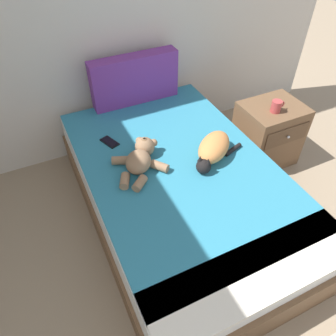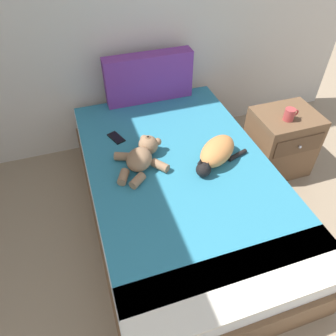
{
  "view_description": "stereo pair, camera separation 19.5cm",
  "coord_description": "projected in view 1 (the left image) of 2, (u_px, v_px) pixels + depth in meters",
  "views": [
    {
      "loc": [
        0.86,
        1.63,
        1.98
      ],
      "look_at": [
        1.52,
        3.02,
        0.53
      ],
      "focal_mm": 34.37,
      "sensor_mm": 36.0,
      "label": 1
    },
    {
      "loc": [
        1.04,
        1.56,
        1.98
      ],
      "look_at": [
        1.52,
        3.02,
        0.53
      ],
      "focal_mm": 34.37,
      "sensor_mm": 36.0,
      "label": 2
    }
  ],
  "objects": [
    {
      "name": "patterned_cushion",
      "position": [
        135.0,
        79.0,
        2.65
      ],
      "size": [
        0.73,
        0.13,
        0.4
      ],
      "color": "#72338C",
      "rests_on": "bed"
    },
    {
      "name": "ground_plane",
      "position": [
        280.0,
        318.0,
        1.93
      ],
      "size": [
        10.23,
        10.23,
        0.0
      ],
      "primitive_type": "plane",
      "color": "gray"
    },
    {
      "name": "mug",
      "position": [
        276.0,
        106.0,
        2.52
      ],
      "size": [
        0.12,
        0.08,
        0.09
      ],
      "color": "#B23F3F",
      "rests_on": "nightstand"
    },
    {
      "name": "cat",
      "position": [
        213.0,
        149.0,
        2.2
      ],
      "size": [
        0.43,
        0.36,
        0.15
      ],
      "color": "#D18447",
      "rests_on": "bed"
    },
    {
      "name": "teddy_bear",
      "position": [
        140.0,
        158.0,
        2.14
      ],
      "size": [
        0.38,
        0.43,
        0.15
      ],
      "color": "#937051",
      "rests_on": "bed"
    },
    {
      "name": "bed",
      "position": [
        180.0,
        193.0,
        2.34
      ],
      "size": [
        1.26,
        2.02,
        0.49
      ],
      "color": "brown",
      "rests_on": "ground_plane"
    },
    {
      "name": "nightstand",
      "position": [
        268.0,
        134.0,
        2.79
      ],
      "size": [
        0.49,
        0.44,
        0.56
      ],
      "color": "brown",
      "rests_on": "ground_plane"
    },
    {
      "name": "cell_phone",
      "position": [
        110.0,
        142.0,
        2.36
      ],
      "size": [
        0.12,
        0.16,
        0.01
      ],
      "color": "black",
      "rests_on": "bed"
    }
  ]
}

